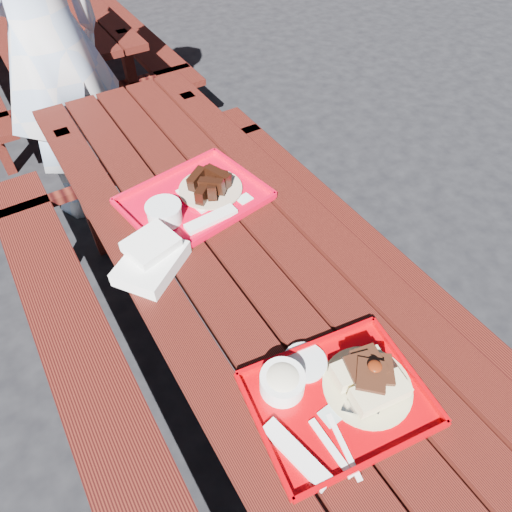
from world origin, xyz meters
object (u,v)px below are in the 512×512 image
picnic_table_near (234,278)px  person (47,42)px  picnic_table_far (40,21)px  near_tray (335,389)px  far_tray (194,199)px

picnic_table_near → person: bearing=97.3°
picnic_table_far → near_tray: bearing=-90.8°
picnic_table_far → near_tray: size_ratio=5.10×
picnic_table_near → picnic_table_far: (0.00, 2.80, 0.00)m
picnic_table_near → far_tray: far_tray is taller
picnic_table_near → near_tray: 0.65m
picnic_table_near → far_tray: size_ratio=4.51×
picnic_table_near → person: (-0.18, 1.41, 0.39)m
picnic_table_far → near_tray: 3.41m
far_tray → person: person is taller
picnic_table_far → person: bearing=-97.4°
person → picnic_table_near: bearing=75.6°
picnic_table_near → person: 1.47m
picnic_table_near → picnic_table_far: 2.80m
picnic_table_near → far_tray: (-0.02, 0.24, 0.21)m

